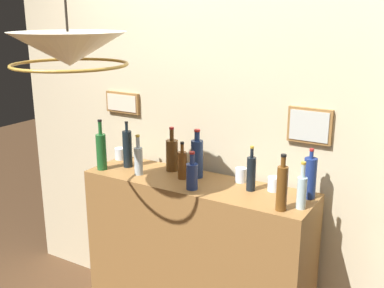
% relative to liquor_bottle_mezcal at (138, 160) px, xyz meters
% --- Properties ---
extents(panelled_rear_partition, '(3.33, 0.15, 2.73)m').
position_rel_liquor_bottle_mezcal_xyz_m(panelled_rear_partition, '(0.38, 0.35, 0.26)').
color(panelled_rear_partition, beige).
rests_on(panelled_rear_partition, ground).
extents(bar_shelf_unit, '(1.44, 0.41, 1.08)m').
position_rel_liquor_bottle_mezcal_xyz_m(bar_shelf_unit, '(0.38, 0.07, -0.64)').
color(bar_shelf_unit, olive).
rests_on(bar_shelf_unit, ground).
extents(liquor_bottle_mezcal, '(0.05, 0.05, 0.26)m').
position_rel_liquor_bottle_mezcal_xyz_m(liquor_bottle_mezcal, '(0.00, 0.00, 0.00)').
color(liquor_bottle_mezcal, '#ACBFC7').
rests_on(liquor_bottle_mezcal, bar_shelf_unit).
extents(liquor_bottle_whiskey, '(0.05, 0.05, 0.26)m').
position_rel_liquor_bottle_mezcal_xyz_m(liquor_bottle_whiskey, '(0.72, 0.11, 0.01)').
color(liquor_bottle_whiskey, black).
rests_on(liquor_bottle_whiskey, bar_shelf_unit).
extents(liquor_bottle_scotch, '(0.07, 0.07, 0.33)m').
position_rel_liquor_bottle_mezcal_xyz_m(liquor_bottle_scotch, '(-0.27, -0.04, 0.03)').
color(liquor_bottle_scotch, '#1B5825').
rests_on(liquor_bottle_scotch, bar_shelf_unit).
extents(liquor_bottle_vodka, '(0.06, 0.06, 0.31)m').
position_rel_liquor_bottle_mezcal_xyz_m(liquor_bottle_vodka, '(-0.15, 0.08, 0.03)').
color(liquor_bottle_vodka, black).
rests_on(liquor_bottle_vodka, bar_shelf_unit).
extents(liquor_bottle_brandy, '(0.08, 0.08, 0.29)m').
position_rel_liquor_bottle_mezcal_xyz_m(liquor_bottle_brandy, '(0.14, 0.17, 0.01)').
color(liquor_bottle_brandy, '#573515').
rests_on(liquor_bottle_brandy, bar_shelf_unit).
extents(liquor_bottle_sherry, '(0.05, 0.05, 0.26)m').
position_rel_liquor_bottle_mezcal_xyz_m(liquor_bottle_sherry, '(1.04, 0.01, -0.00)').
color(liquor_bottle_sherry, silver).
rests_on(liquor_bottle_sherry, bar_shelf_unit).
extents(liquor_bottle_bourbon, '(0.08, 0.08, 0.30)m').
position_rel_liquor_bottle_mezcal_xyz_m(liquor_bottle_bourbon, '(0.34, 0.15, 0.03)').
color(liquor_bottle_bourbon, navy).
rests_on(liquor_bottle_bourbon, bar_shelf_unit).
extents(liquor_bottle_rye, '(0.07, 0.07, 0.23)m').
position_rel_liquor_bottle_mezcal_xyz_m(liquor_bottle_rye, '(0.42, -0.04, -0.01)').
color(liquor_bottle_rye, navy).
rests_on(liquor_bottle_rye, bar_shelf_unit).
extents(liquor_bottle_rum, '(0.06, 0.06, 0.30)m').
position_rel_liquor_bottle_mezcal_xyz_m(liquor_bottle_rum, '(0.96, -0.06, 0.03)').
color(liquor_bottle_rum, brown).
rests_on(liquor_bottle_rum, bar_shelf_unit).
extents(liquor_bottle_tequila, '(0.06, 0.06, 0.23)m').
position_rel_liquor_bottle_mezcal_xyz_m(liquor_bottle_tequila, '(0.28, 0.08, -0.01)').
color(liquor_bottle_tequila, brown).
rests_on(liquor_bottle_tequila, bar_shelf_unit).
extents(liquor_bottle_port, '(0.07, 0.07, 0.28)m').
position_rel_liquor_bottle_mezcal_xyz_m(liquor_bottle_port, '(1.04, 0.17, 0.02)').
color(liquor_bottle_port, navy).
rests_on(liquor_bottle_port, bar_shelf_unit).
extents(glass_tumbler_rocks, '(0.07, 0.07, 0.09)m').
position_rel_liquor_bottle_mezcal_xyz_m(glass_tumbler_rocks, '(0.61, 0.21, -0.05)').
color(glass_tumbler_rocks, silver).
rests_on(glass_tumbler_rocks, bar_shelf_unit).
extents(glass_tumbler_highball, '(0.07, 0.07, 0.08)m').
position_rel_liquor_bottle_mezcal_xyz_m(glass_tumbler_highball, '(0.83, 0.17, -0.06)').
color(glass_tumbler_highball, silver).
rests_on(glass_tumbler_highball, bar_shelf_unit).
extents(glass_tumbler_shot, '(0.07, 0.07, 0.08)m').
position_rel_liquor_bottle_mezcal_xyz_m(glass_tumbler_shot, '(-0.30, 0.19, -0.06)').
color(glass_tumbler_shot, silver).
rests_on(glass_tumbler_shot, bar_shelf_unit).
extents(pendant_lamp, '(0.57, 0.57, 0.50)m').
position_rel_liquor_bottle_mezcal_xyz_m(pendant_lamp, '(0.02, -0.54, 0.71)').
color(pendant_lamp, '#EFE5C6').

